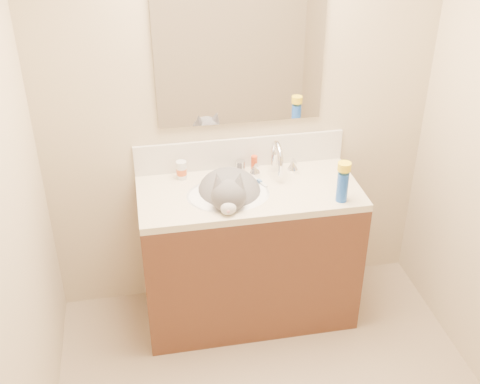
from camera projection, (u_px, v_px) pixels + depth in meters
name	position (u px, v px, depth m)	size (l,w,h in m)	color
room_shell	(306.00, 175.00, 2.10)	(2.24, 2.54, 2.52)	#C0AE8F
vanity_cabinet	(249.00, 256.00, 3.47)	(1.20, 0.55, 0.82)	#512D1C
counter_slab	(249.00, 193.00, 3.25)	(1.20, 0.55, 0.04)	beige
basin	(228.00, 206.00, 3.23)	(0.45, 0.36, 0.14)	white
faucet	(276.00, 161.00, 3.34)	(0.28, 0.20, 0.21)	silver
cat	(230.00, 194.00, 3.22)	(0.41, 0.51, 0.36)	#4F4D4F
backsplash	(240.00, 153.00, 3.42)	(1.20, 0.02, 0.18)	silver
mirror	(240.00, 51.00, 3.11)	(0.90, 0.02, 0.80)	white
pill_bottle	(182.00, 170.00, 3.32)	(0.06, 0.06, 0.10)	silver
pill_label	(182.00, 171.00, 3.32)	(0.06, 0.06, 0.04)	#D65723
silver_jar	(240.00, 166.00, 3.41)	(0.05, 0.05, 0.06)	#B7B7BC
amber_bottle	(254.00, 163.00, 3.40)	(0.04, 0.04, 0.09)	#C33E16
toothbrush	(259.00, 182.00, 3.30)	(0.01, 0.13, 0.01)	silver
toothbrush_head	(259.00, 181.00, 3.30)	(0.02, 0.03, 0.02)	#5983BF
spray_can	(342.00, 187.00, 3.10)	(0.06, 0.06, 0.16)	blue
spray_cap	(344.00, 167.00, 3.04)	(0.07, 0.07, 0.04)	yellow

